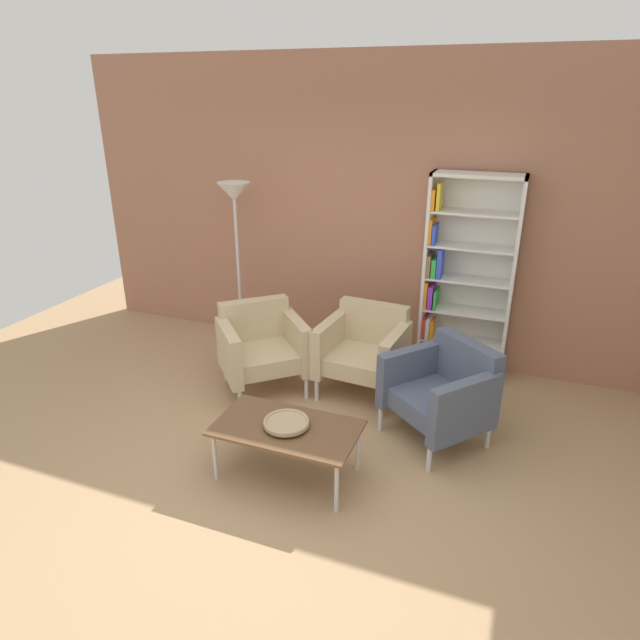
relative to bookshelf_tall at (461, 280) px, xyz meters
The scene contains 9 objects.
ground_plane 2.58m from the bookshelf_tall, 110.80° to the right, with size 8.32×8.32×0.00m, color tan.
brick_back_panel 1.02m from the bookshelf_tall, 166.44° to the left, with size 6.40×0.12×2.90m, color #A87056.
bookshelf_tall is the anchor object (origin of this frame).
coffee_table_low 2.30m from the bookshelf_tall, 112.58° to the right, with size 1.00×0.56×0.40m.
decorative_bowl 2.28m from the bookshelf_tall, 112.58° to the right, with size 0.32×0.32×0.05m.
armchair_near_window 1.12m from the bookshelf_tall, 135.29° to the right, with size 0.77×0.71×0.78m.
armchair_corner_red 1.94m from the bookshelf_tall, 148.67° to the right, with size 0.95×0.95×0.78m.
armchair_by_bookshelf 1.30m from the bookshelf_tall, 86.56° to the right, with size 0.95×0.94×0.78m.
floor_lamp_torchiere 2.25m from the bookshelf_tall, behind, with size 0.32×0.32×1.74m.
Camera 1 is at (1.38, -2.75, 2.55)m, focal length 31.05 mm.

